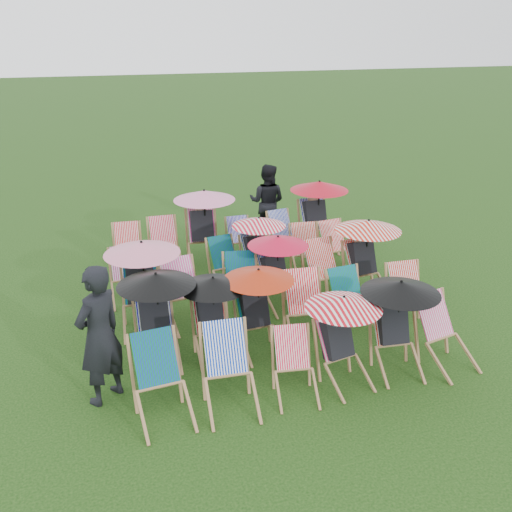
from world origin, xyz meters
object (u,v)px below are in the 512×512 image
object	(u,v)px
deckchair_5	(447,334)
person_rear	(267,202)
deckchair_0	(161,383)
deckchair_29	(318,214)
person_left	(99,335)

from	to	relation	value
deckchair_5	person_rear	bearing A→B (deg)	86.04
deckchair_0	deckchair_29	xyz separation A→B (m)	(4.02, 4.73, 0.27)
deckchair_5	person_rear	world-z (taller)	person_rear
deckchair_29	person_left	world-z (taller)	person_left
deckchair_5	person_rear	size ratio (longest dim) A/B	0.59
deckchair_29	person_rear	world-z (taller)	person_rear
deckchair_5	person_rear	xyz separation A→B (m)	(-0.78, 5.66, 0.36)
deckchair_0	person_left	xyz separation A→B (m)	(-0.65, 0.59, 0.44)
deckchair_0	deckchair_29	size ratio (longest dim) A/B	0.68
deckchair_5	person_left	world-z (taller)	person_left
person_left	person_rear	world-z (taller)	person_left
person_rear	person_left	bearing A→B (deg)	85.61
deckchair_0	person_rear	distance (m)	6.51
deckchair_5	deckchair_29	world-z (taller)	deckchair_29
deckchair_29	person_left	distance (m)	6.24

